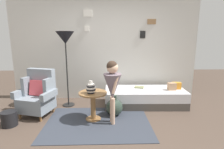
{
  "coord_description": "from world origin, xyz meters",
  "views": [
    {
      "loc": [
        0.03,
        -2.78,
        1.65
      ],
      "look_at": [
        0.15,
        0.95,
        0.85
      ],
      "focal_mm": 28.67,
      "sensor_mm": 36.0,
      "label": 1
    }
  ],
  "objects_px": {
    "demijohn_near": "(114,107)",
    "daybed": "(145,97)",
    "floor_lamp": "(65,41)",
    "vase_striped": "(91,88)",
    "side_table": "(93,100)",
    "person_child": "(112,84)",
    "book_on_daybed": "(139,87)",
    "magazine_basket": "(9,119)",
    "armchair": "(38,95)"
  },
  "relations": [
    {
      "from": "daybed",
      "to": "person_child",
      "type": "relative_size",
      "value": 1.57
    },
    {
      "from": "daybed",
      "to": "floor_lamp",
      "type": "distance_m",
      "value": 2.29
    },
    {
      "from": "side_table",
      "to": "vase_striped",
      "type": "bearing_deg",
      "value": -121.13
    },
    {
      "from": "armchair",
      "to": "daybed",
      "type": "height_order",
      "value": "armchair"
    },
    {
      "from": "side_table",
      "to": "magazine_basket",
      "type": "bearing_deg",
      "value": -172.22
    },
    {
      "from": "vase_striped",
      "to": "armchair",
      "type": "bearing_deg",
      "value": 163.21
    },
    {
      "from": "side_table",
      "to": "armchair",
      "type": "bearing_deg",
      "value": 165.99
    },
    {
      "from": "daybed",
      "to": "book_on_daybed",
      "type": "height_order",
      "value": "book_on_daybed"
    },
    {
      "from": "daybed",
      "to": "armchair",
      "type": "bearing_deg",
      "value": -169.34
    },
    {
      "from": "floor_lamp",
      "to": "book_on_daybed",
      "type": "height_order",
      "value": "floor_lamp"
    },
    {
      "from": "daybed",
      "to": "demijohn_near",
      "type": "bearing_deg",
      "value": -143.47
    },
    {
      "from": "daybed",
      "to": "magazine_basket",
      "type": "height_order",
      "value": "daybed"
    },
    {
      "from": "daybed",
      "to": "person_child",
      "type": "xyz_separation_m",
      "value": [
        -0.82,
        -0.92,
        0.59
      ]
    },
    {
      "from": "side_table",
      "to": "book_on_daybed",
      "type": "bearing_deg",
      "value": 39.02
    },
    {
      "from": "side_table",
      "to": "person_child",
      "type": "relative_size",
      "value": 0.47
    },
    {
      "from": "daybed",
      "to": "vase_striped",
      "type": "height_order",
      "value": "vase_striped"
    },
    {
      "from": "armchair",
      "to": "magazine_basket",
      "type": "xyz_separation_m",
      "value": [
        -0.37,
        -0.51,
        -0.3
      ]
    },
    {
      "from": "magazine_basket",
      "to": "floor_lamp",
      "type": "bearing_deg",
      "value": 48.0
    },
    {
      "from": "daybed",
      "to": "book_on_daybed",
      "type": "xyz_separation_m",
      "value": [
        -0.12,
        0.13,
        0.22
      ]
    },
    {
      "from": "floor_lamp",
      "to": "daybed",
      "type": "bearing_deg",
      "value": -1.23
    },
    {
      "from": "armchair",
      "to": "book_on_daybed",
      "type": "bearing_deg",
      "value": 14.35
    },
    {
      "from": "person_child",
      "to": "magazine_basket",
      "type": "xyz_separation_m",
      "value": [
        -1.93,
        -0.04,
        -0.65
      ]
    },
    {
      "from": "book_on_daybed",
      "to": "demijohn_near",
      "type": "xyz_separation_m",
      "value": [
        -0.65,
        -0.7,
        -0.23
      ]
    },
    {
      "from": "vase_striped",
      "to": "book_on_daybed",
      "type": "relative_size",
      "value": 1.11
    },
    {
      "from": "armchair",
      "to": "book_on_daybed",
      "type": "relative_size",
      "value": 4.41
    },
    {
      "from": "side_table",
      "to": "vase_striped",
      "type": "distance_m",
      "value": 0.27
    },
    {
      "from": "floor_lamp",
      "to": "book_on_daybed",
      "type": "distance_m",
      "value": 2.08
    },
    {
      "from": "armchair",
      "to": "magazine_basket",
      "type": "distance_m",
      "value": 0.7
    },
    {
      "from": "vase_striped",
      "to": "daybed",
      "type": "bearing_deg",
      "value": 32.99
    },
    {
      "from": "side_table",
      "to": "daybed",
      "type": "bearing_deg",
      "value": 31.9
    },
    {
      "from": "book_on_daybed",
      "to": "demijohn_near",
      "type": "height_order",
      "value": "demijohn_near"
    },
    {
      "from": "armchair",
      "to": "vase_striped",
      "type": "height_order",
      "value": "armchair"
    },
    {
      "from": "book_on_daybed",
      "to": "magazine_basket",
      "type": "relative_size",
      "value": 0.79
    },
    {
      "from": "daybed",
      "to": "floor_lamp",
      "type": "height_order",
      "value": "floor_lamp"
    },
    {
      "from": "vase_striped",
      "to": "person_child",
      "type": "relative_size",
      "value": 0.2
    },
    {
      "from": "floor_lamp",
      "to": "magazine_basket",
      "type": "distance_m",
      "value": 1.94
    },
    {
      "from": "demijohn_near",
      "to": "daybed",
      "type": "bearing_deg",
      "value": 36.53
    },
    {
      "from": "armchair",
      "to": "daybed",
      "type": "bearing_deg",
      "value": 10.66
    },
    {
      "from": "demijohn_near",
      "to": "floor_lamp",
      "type": "bearing_deg",
      "value": 150.93
    },
    {
      "from": "person_child",
      "to": "book_on_daybed",
      "type": "height_order",
      "value": "person_child"
    },
    {
      "from": "person_child",
      "to": "magazine_basket",
      "type": "bearing_deg",
      "value": -178.94
    },
    {
      "from": "vase_striped",
      "to": "person_child",
      "type": "xyz_separation_m",
      "value": [
        0.41,
        -0.12,
        0.12
      ]
    },
    {
      "from": "vase_striped",
      "to": "person_child",
      "type": "bearing_deg",
      "value": -16.8
    },
    {
      "from": "demijohn_near",
      "to": "person_child",
      "type": "bearing_deg",
      "value": -98.36
    },
    {
      "from": "daybed",
      "to": "person_child",
      "type": "distance_m",
      "value": 1.36
    },
    {
      "from": "vase_striped",
      "to": "floor_lamp",
      "type": "height_order",
      "value": "floor_lamp"
    },
    {
      "from": "side_table",
      "to": "floor_lamp",
      "type": "height_order",
      "value": "floor_lamp"
    },
    {
      "from": "vase_striped",
      "to": "person_child",
      "type": "distance_m",
      "value": 0.44
    },
    {
      "from": "floor_lamp",
      "to": "magazine_basket",
      "type": "xyz_separation_m",
      "value": [
        -0.9,
        -1.0,
        -1.41
      ]
    },
    {
      "from": "armchair",
      "to": "magazine_basket",
      "type": "relative_size",
      "value": 3.46
    }
  ]
}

